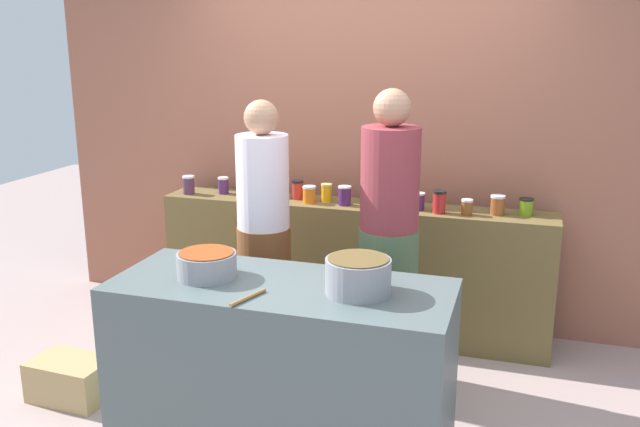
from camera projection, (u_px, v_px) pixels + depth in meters
name	position (u px, v px, depth m)	size (l,w,h in m)	color
ground	(302.00, 408.00, 3.84)	(12.00, 12.00, 0.00)	#AC938F
storefront_wall	(366.00, 115.00, 4.79)	(4.80, 0.12, 3.00)	#9E5E49
display_shelf	(352.00, 268.00, 4.73)	(2.70, 0.36, 0.93)	brown
prep_table	(282.00, 363.00, 3.45)	(1.70, 0.70, 0.85)	#526162
preserve_jar_0	(189.00, 185.00, 4.89)	(0.09, 0.09, 0.13)	#4A2A43
preserve_jar_1	(223.00, 185.00, 4.90)	(0.08, 0.08, 0.12)	#49245A
preserve_jar_2	(245.00, 186.00, 4.86)	(0.09, 0.09, 0.13)	#823F0E
preserve_jar_3	(273.00, 188.00, 4.81)	(0.08, 0.08, 0.12)	#923B1A
preserve_jar_4	(297.00, 190.00, 4.74)	(0.08, 0.08, 0.13)	#AA2822
preserve_jar_5	(309.00, 194.00, 4.63)	(0.09, 0.09, 0.12)	orange
preserve_jar_6	(327.00, 193.00, 4.66)	(0.08, 0.08, 0.13)	gold
preserve_jar_7	(345.00, 196.00, 4.56)	(0.09, 0.09, 0.13)	#461E5C
preserve_jar_8	(370.00, 193.00, 4.63)	(0.08, 0.08, 0.13)	#224F21
preserve_jar_9	(388.00, 201.00, 4.47)	(0.09, 0.09, 0.11)	red
preserve_jar_10	(419.00, 201.00, 4.44)	(0.08, 0.08, 0.12)	#462056
preserve_jar_11	(439.00, 202.00, 4.36)	(0.09, 0.09, 0.15)	red
preserve_jar_12	(467.00, 207.00, 4.32)	(0.07, 0.07, 0.10)	brown
preserve_jar_13	(498.00, 205.00, 4.32)	(0.09, 0.09, 0.13)	brown
preserve_jar_14	(526.00, 207.00, 4.31)	(0.09, 0.09, 0.11)	olive
cooking_pot_left	(207.00, 265.00, 3.43)	(0.30, 0.30, 0.13)	gray
cooking_pot_center	(358.00, 276.00, 3.20)	(0.31, 0.31, 0.18)	gray
wooden_spoon	(248.00, 298.00, 3.14)	(0.02, 0.02, 0.24)	#9E703D
cook_with_tongs	(264.00, 250.00, 4.14)	(0.33, 0.33, 1.68)	brown
cook_in_cap	(388.00, 255.00, 3.94)	(0.35, 0.35, 1.76)	#4D6544
bread_crate	(71.00, 379.00, 3.91)	(0.44, 0.29, 0.24)	tan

